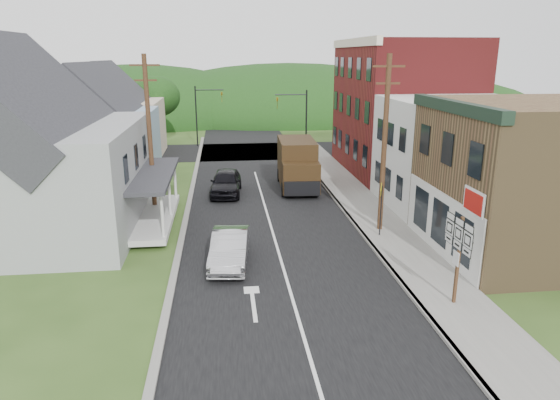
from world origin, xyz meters
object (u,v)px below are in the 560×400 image
object	(u,v)px
delivery_van	(297,165)
route_sign_cluster	(458,248)
silver_sedan	(230,248)
warning_sign	(381,202)
dark_sedan	(226,182)

from	to	relation	value
delivery_van	route_sign_cluster	world-z (taller)	route_sign_cluster
silver_sedan	warning_sign	world-z (taller)	warning_sign
route_sign_cluster	silver_sedan	bearing A→B (deg)	147.71
route_sign_cluster	warning_sign	distance (m)	7.29
dark_sedan	warning_sign	world-z (taller)	warning_sign
silver_sedan	warning_sign	size ratio (longest dim) A/B	1.62
silver_sedan	delivery_van	world-z (taller)	delivery_van
dark_sedan	delivery_van	distance (m)	5.09
dark_sedan	warning_sign	size ratio (longest dim) A/B	1.73
silver_sedan	delivery_van	xyz separation A→B (m)	(4.89, 12.62, 0.95)
silver_sedan	delivery_van	distance (m)	13.57
dark_sedan	delivery_van	size ratio (longest dim) A/B	0.79
dark_sedan	route_sign_cluster	bearing A→B (deg)	-59.31
dark_sedan	delivery_van	world-z (taller)	delivery_van
dark_sedan	warning_sign	bearing A→B (deg)	-46.01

